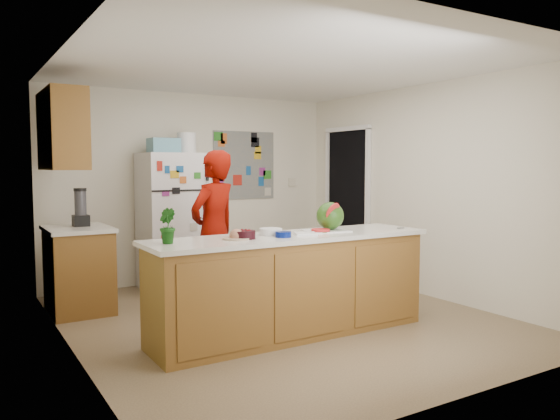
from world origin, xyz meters
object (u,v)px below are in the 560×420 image
watermelon (330,216)px  cherry_bowl (244,235)px  refrigerator (173,221)px  person (214,232)px

watermelon → cherry_bowl: (-0.97, -0.08, -0.11)m
refrigerator → person: (-0.02, -1.30, 0.00)m
refrigerator → person: person is taller
refrigerator → cherry_bowl: size_ratio=8.45×
watermelon → cherry_bowl: watermelon is taller
watermelon → cherry_bowl: bearing=-175.1°
person → refrigerator: bearing=-115.2°
person → watermelon: person is taller
refrigerator → watermelon: refrigerator is taller
cherry_bowl → person: bearing=78.7°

